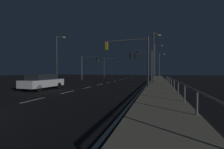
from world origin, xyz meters
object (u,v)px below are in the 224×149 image
(street_lamp_far_end, at_px, (155,53))
(traffic_light_mid_left, at_px, (110,64))
(car, at_px, (42,82))
(traffic_light_mid_right, at_px, (128,52))
(traffic_light_near_left, at_px, (89,63))
(traffic_light_far_right, at_px, (144,60))
(street_lamp_mid_block, at_px, (160,63))
(street_lamp_corner, at_px, (156,58))
(traffic_light_overhead_east, at_px, (141,60))
(street_lamp_median, at_px, (58,55))

(street_lamp_far_end, bearing_deg, traffic_light_mid_left, 123.30)
(car, bearing_deg, traffic_light_mid_left, 93.82)
(traffic_light_mid_right, height_order, traffic_light_near_left, traffic_light_mid_right)
(traffic_light_far_right, bearing_deg, car, -114.31)
(traffic_light_mid_left, xyz_separation_m, street_lamp_mid_block, (13.69, 3.24, 0.12))
(car, height_order, street_lamp_corner, street_lamp_corner)
(traffic_light_overhead_east, xyz_separation_m, traffic_light_near_left, (-10.56, 3.76, -0.20))
(street_lamp_far_end, distance_m, street_lamp_median, 14.68)
(street_lamp_corner, bearing_deg, traffic_light_near_left, -132.99)
(traffic_light_overhead_east, bearing_deg, traffic_light_mid_right, -96.87)
(traffic_light_mid_left, bearing_deg, traffic_light_mid_right, -68.31)
(street_lamp_mid_block, xyz_separation_m, street_lamp_far_end, (-1.14, -22.35, 0.35))
(traffic_light_mid_left, height_order, street_lamp_mid_block, street_lamp_mid_block)
(street_lamp_median, bearing_deg, car, -64.15)
(traffic_light_mid_right, bearing_deg, street_lamp_mid_block, 81.81)
(traffic_light_mid_right, distance_m, street_lamp_median, 12.20)
(street_lamp_far_end, bearing_deg, street_lamp_mid_block, 87.08)
(traffic_light_mid_right, relative_size, street_lamp_corner, 0.65)
(traffic_light_far_right, xyz_separation_m, street_lamp_corner, (2.14, 10.08, 1.15))
(traffic_light_mid_left, bearing_deg, traffic_light_overhead_east, -59.11)
(street_lamp_mid_block, height_order, street_lamp_median, street_lamp_median)
(car, bearing_deg, traffic_light_far_right, 65.69)
(traffic_light_mid_left, bearing_deg, street_lamp_corner, -1.53)
(traffic_light_mid_left, distance_m, street_lamp_median, 21.11)
(traffic_light_mid_right, height_order, street_lamp_mid_block, street_lamp_mid_block)
(traffic_light_mid_left, distance_m, street_lamp_corner, 12.62)
(traffic_light_near_left, bearing_deg, car, -82.65)
(traffic_light_mid_left, distance_m, street_lamp_mid_block, 14.07)
(traffic_light_mid_left, height_order, street_lamp_corner, street_lamp_corner)
(traffic_light_mid_left, distance_m, traffic_light_near_left, 13.86)
(traffic_light_mid_right, height_order, traffic_light_far_right, traffic_light_mid_right)
(traffic_light_mid_right, height_order, traffic_light_overhead_east, traffic_light_mid_right)
(traffic_light_overhead_east, height_order, traffic_light_far_right, traffic_light_far_right)
(traffic_light_overhead_east, bearing_deg, street_lamp_far_end, -36.68)
(traffic_light_overhead_east, bearing_deg, street_lamp_mid_block, 81.39)
(traffic_light_overhead_east, xyz_separation_m, street_lamp_corner, (2.03, 17.27, 1.50))
(traffic_light_far_right, bearing_deg, traffic_light_overhead_east, -89.14)
(car, distance_m, traffic_light_far_right, 20.83)
(traffic_light_near_left, bearing_deg, street_lamp_corner, 47.01)
(car, bearing_deg, traffic_light_mid_right, 31.52)
(street_lamp_mid_block, bearing_deg, street_lamp_far_end, -92.92)
(traffic_light_mid_left, bearing_deg, car, -86.18)
(street_lamp_corner, distance_m, street_lamp_median, 25.30)
(traffic_light_mid_left, xyz_separation_m, traffic_light_near_left, (-0.03, -13.84, -0.58))
(traffic_light_mid_left, relative_size, traffic_light_overhead_east, 1.14)
(street_lamp_far_end, xyz_separation_m, street_lamp_median, (-14.55, -1.90, -0.12))
(traffic_light_near_left, relative_size, street_lamp_mid_block, 0.74)
(traffic_light_mid_left, bearing_deg, street_lamp_mid_block, 13.33)
(street_lamp_mid_block, bearing_deg, street_lamp_corner, -107.42)
(traffic_light_mid_right, xyz_separation_m, traffic_light_overhead_east, (0.82, 6.81, -0.45))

